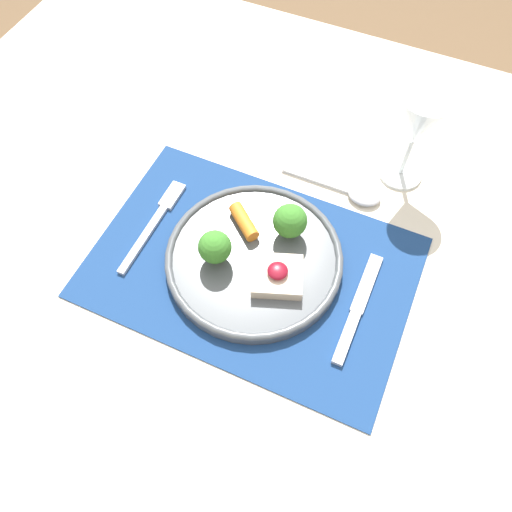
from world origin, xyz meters
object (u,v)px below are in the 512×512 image
(fork, at_px, (156,219))
(knife, at_px, (355,314))
(dinner_plate, at_px, (257,256))
(wine_glass_near, at_px, (420,123))
(spoon, at_px, (356,192))

(fork, distance_m, knife, 0.35)
(dinner_plate, height_order, knife, dinner_plate)
(knife, bearing_deg, wine_glass_near, 94.13)
(spoon, height_order, wine_glass_near, wine_glass_near)
(knife, height_order, spoon, spoon)
(knife, xyz_separation_m, wine_glass_near, (-0.01, 0.29, 0.12))
(fork, height_order, knife, knife)
(spoon, relative_size, wine_glass_near, 1.01)
(spoon, distance_m, wine_glass_near, 0.15)
(knife, bearing_deg, dinner_plate, 173.40)
(wine_glass_near, bearing_deg, fork, -142.28)
(knife, relative_size, wine_glass_near, 1.09)
(fork, bearing_deg, spoon, 32.92)
(fork, relative_size, wine_glass_near, 1.09)
(dinner_plate, relative_size, knife, 1.44)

